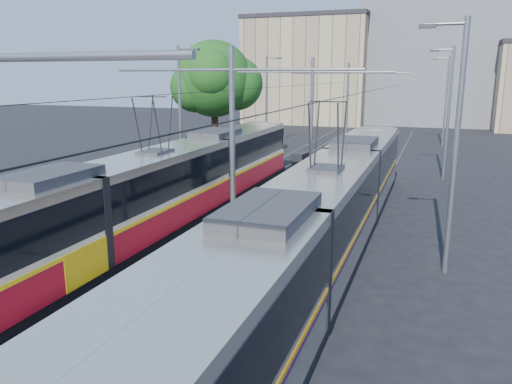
% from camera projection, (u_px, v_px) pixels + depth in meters
% --- Properties ---
extents(ground, '(160.00, 160.00, 0.00)m').
position_uv_depth(ground, '(102.00, 355.00, 11.54)').
color(ground, black).
rests_on(ground, ground).
extents(platform, '(4.00, 50.00, 0.30)m').
position_uv_depth(platform, '(297.00, 192.00, 27.07)').
color(platform, gray).
rests_on(platform, ground).
extents(tactile_strip_left, '(0.70, 50.00, 0.01)m').
position_uv_depth(tactile_strip_left, '(271.00, 187.00, 27.51)').
color(tactile_strip_left, gray).
rests_on(tactile_strip_left, platform).
extents(tactile_strip_right, '(0.70, 50.00, 0.01)m').
position_uv_depth(tactile_strip_right, '(323.00, 191.00, 26.55)').
color(tactile_strip_right, gray).
rests_on(tactile_strip_right, platform).
extents(rails, '(8.71, 70.00, 0.03)m').
position_uv_depth(rails, '(297.00, 194.00, 27.10)').
color(rails, gray).
rests_on(rails, ground).
extents(tram_left, '(2.43, 29.21, 5.50)m').
position_uv_depth(tram_left, '(157.00, 192.00, 20.25)').
color(tram_left, black).
rests_on(tram_left, ground).
extents(tram_right, '(2.43, 29.71, 5.50)m').
position_uv_depth(tram_right, '(325.00, 213.00, 16.57)').
color(tram_right, black).
rests_on(tram_right, ground).
extents(catenary, '(9.20, 70.00, 7.00)m').
position_uv_depth(catenary, '(282.00, 114.00, 23.47)').
color(catenary, slate).
rests_on(catenary, platform).
extents(street_lamps, '(15.18, 38.22, 8.00)m').
position_uv_depth(street_lamps, '(316.00, 112.00, 29.81)').
color(street_lamps, slate).
rests_on(street_lamps, ground).
extents(shelter, '(0.73, 1.05, 2.17)m').
position_uv_depth(shelter, '(300.00, 173.00, 25.51)').
color(shelter, black).
rests_on(shelter, platform).
extents(tree, '(6.07, 5.61, 8.82)m').
position_uv_depth(tree, '(220.00, 80.00, 36.23)').
color(tree, '#382314').
rests_on(tree, ground).
extents(building_left, '(16.32, 12.24, 13.96)m').
position_uv_depth(building_left, '(310.00, 70.00, 68.20)').
color(building_left, tan).
rests_on(building_left, ground).
extents(building_centre, '(18.36, 14.28, 17.01)m').
position_uv_depth(building_centre, '(435.00, 58.00, 66.22)').
color(building_centre, slate).
rests_on(building_centre, ground).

